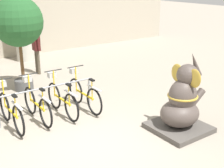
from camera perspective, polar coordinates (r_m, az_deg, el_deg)
name	(u,v)px	position (r m, az deg, el deg)	size (l,w,h in m)	color
ground_plane	(89,147)	(6.61, -4.24, -11.43)	(60.00, 60.00, 0.00)	gray
bike_rack	(47,94)	(7.94, -11.79, -1.84)	(2.54, 0.05, 0.77)	gray
bicycle_0	(11,110)	(7.60, -18.06, -4.60)	(0.48, 1.68, 1.08)	black
bicycle_1	(37,104)	(7.80, -13.60, -3.53)	(0.48, 1.68, 1.08)	black
bicycle_2	(62,99)	(8.00, -9.18, -2.66)	(0.48, 1.68, 1.08)	black
bicycle_3	(84,93)	(8.27, -5.15, -1.73)	(0.48, 1.68, 1.08)	black
elephant_statue	(182,105)	(7.21, 12.64, -3.69)	(1.21, 1.21, 1.82)	#4C4742
person_pedestrian	(36,45)	(11.42, -13.70, 6.99)	(0.23, 0.47, 1.76)	brown
potted_tree	(18,24)	(9.64, -16.80, 10.50)	(1.48, 1.48, 2.85)	#4C4C4C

